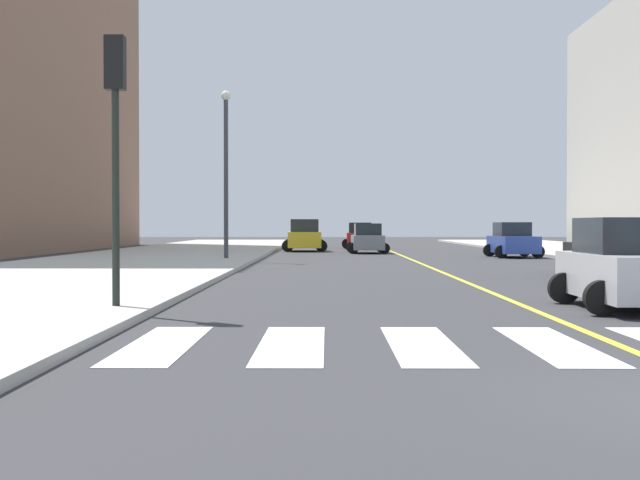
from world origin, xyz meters
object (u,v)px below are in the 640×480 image
object	(u,v)px
car_silver_second	(628,266)
car_red_sixth	(360,236)
car_black_fifth	(607,251)
car_gray_nearest	(367,239)
traffic_light_far_corner	(116,117)
car_yellow_third	(304,236)
car_blue_fourth	(513,241)
street_lamp	(226,160)

from	to	relation	value
car_silver_second	car_red_sixth	size ratio (longest dim) A/B	0.99
car_silver_second	car_black_fifth	distance (m)	11.19
car_gray_nearest	traffic_light_far_corner	bearing A→B (deg)	-101.44
car_silver_second	car_black_fifth	world-z (taller)	car_silver_second
car_gray_nearest	car_yellow_third	xyz separation A→B (m)	(-3.77, 3.69, 0.12)
car_silver_second	car_black_fifth	xyz separation A→B (m)	(3.04, 10.77, -0.01)
car_silver_second	car_yellow_third	world-z (taller)	car_yellow_third
car_yellow_third	car_black_fifth	bearing A→B (deg)	-70.30
car_blue_fourth	car_black_fifth	distance (m)	16.48
car_blue_fourth	traffic_light_far_corner	size ratio (longest dim) A/B	0.81
street_lamp	car_yellow_third	bearing A→B (deg)	78.15
car_red_sixth	street_lamp	distance (m)	23.12
car_black_fifth	car_blue_fourth	bearing A→B (deg)	-91.27
car_yellow_third	traffic_light_far_corner	distance (m)	38.34
car_red_sixth	traffic_light_far_corner	bearing A→B (deg)	-96.98
traffic_light_far_corner	car_yellow_third	bearing A→B (deg)	86.22
car_silver_second	car_yellow_third	size ratio (longest dim) A/B	0.89
car_red_sixth	traffic_light_far_corner	xyz separation A→B (m)	(-6.24, -44.88, 2.82)
car_gray_nearest	street_lamp	world-z (taller)	street_lamp
car_yellow_third	traffic_light_far_corner	xyz separation A→B (m)	(-2.52, -38.16, 2.73)
car_gray_nearest	car_silver_second	distance (m)	33.70
car_silver_second	car_black_fifth	bearing A→B (deg)	-105.91
car_gray_nearest	car_silver_second	size ratio (longest dim) A/B	0.97
car_yellow_third	car_black_fifth	distance (m)	28.40
traffic_light_far_corner	car_black_fifth	bearing A→B (deg)	42.28
car_black_fifth	car_red_sixth	distance (m)	33.82
car_black_fifth	street_lamp	xyz separation A→B (m)	(-13.53, 11.40, 3.77)
car_gray_nearest	car_red_sixth	bearing A→B (deg)	89.18
car_blue_fourth	traffic_light_far_corner	world-z (taller)	traffic_light_far_corner
car_black_fifth	street_lamp	world-z (taller)	street_lamp
car_red_sixth	car_gray_nearest	bearing A→B (deg)	-88.79
car_black_fifth	car_silver_second	bearing A→B (deg)	74.76
car_yellow_third	car_red_sixth	world-z (taller)	car_yellow_third
street_lamp	car_silver_second	bearing A→B (deg)	-64.66
car_silver_second	car_red_sixth	world-z (taller)	car_red_sixth
car_blue_fourth	street_lamp	world-z (taller)	street_lamp
car_silver_second	street_lamp	bearing A→B (deg)	-64.82
traffic_light_far_corner	car_blue_fourth	bearing A→B (deg)	64.56
car_black_fifth	street_lamp	distance (m)	18.09
car_yellow_third	traffic_light_far_corner	world-z (taller)	traffic_light_far_corner
car_gray_nearest	car_black_fifth	xyz separation A→B (m)	(6.61, -22.74, 0.02)
car_gray_nearest	traffic_light_far_corner	distance (m)	35.15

